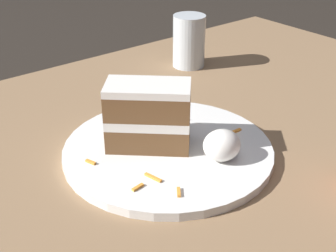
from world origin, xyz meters
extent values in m
plane|color=black|center=(0.00, 0.00, 0.00)|extent=(6.00, 6.00, 0.00)
cube|color=#846647|center=(0.00, 0.00, 0.02)|extent=(1.31, 0.85, 0.04)
cylinder|color=white|center=(0.06, 0.04, 0.04)|extent=(0.28, 0.28, 0.01)
cube|color=brown|center=(0.04, 0.06, 0.06)|extent=(0.12, 0.11, 0.03)
cube|color=white|center=(0.04, 0.06, 0.09)|extent=(0.12, 0.11, 0.01)
cube|color=brown|center=(0.04, 0.06, 0.11)|extent=(0.12, 0.11, 0.03)
cube|color=white|center=(0.04, 0.06, 0.13)|extent=(0.12, 0.11, 0.01)
ellipsoid|color=white|center=(0.09, -0.03, 0.07)|extent=(0.05, 0.04, 0.04)
cylinder|color=orange|center=(0.11, 0.13, 0.05)|extent=(0.05, 0.05, 0.01)
cube|color=orange|center=(-0.03, -0.01, 0.05)|extent=(0.02, 0.01, 0.00)
cube|color=orange|center=(0.00, -0.05, 0.05)|extent=(0.01, 0.02, 0.00)
cube|color=orange|center=(0.15, 0.01, 0.05)|extent=(0.02, 0.01, 0.00)
cube|color=orange|center=(0.13, 0.00, 0.05)|extent=(0.02, 0.01, 0.00)
cube|color=orange|center=(0.12, 0.08, 0.05)|extent=(0.02, 0.01, 0.00)
cube|color=orange|center=(-0.05, 0.07, 0.05)|extent=(0.01, 0.02, 0.00)
cube|color=orange|center=(-0.01, -0.01, 0.05)|extent=(0.01, 0.03, 0.00)
cylinder|color=silver|center=(0.29, 0.27, 0.09)|extent=(0.06, 0.06, 0.10)
cylinder|color=silver|center=(0.29, 0.27, 0.05)|extent=(0.05, 0.05, 0.03)
camera|label=1|loc=(-0.28, -0.38, 0.37)|focal=50.00mm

